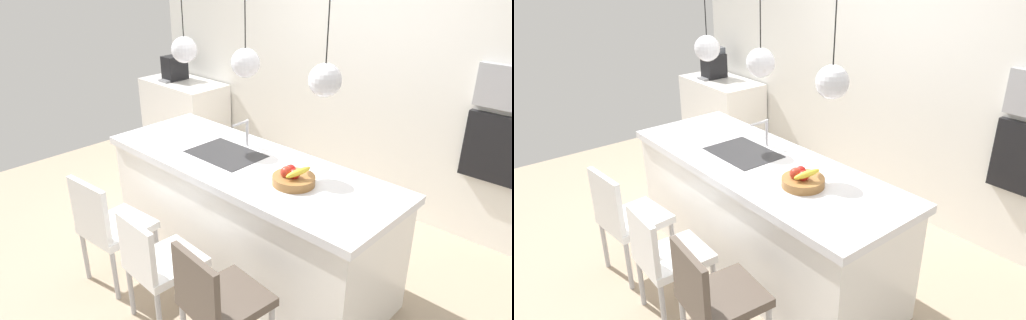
# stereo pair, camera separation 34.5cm
# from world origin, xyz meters

# --- Properties ---
(floor) EXTENTS (6.60, 6.60, 0.00)m
(floor) POSITION_xyz_m (0.00, 0.00, 0.00)
(floor) COLOR tan
(floor) RESTS_ON ground
(back_wall) EXTENTS (6.00, 0.10, 2.60)m
(back_wall) POSITION_xyz_m (0.00, 1.65, 1.30)
(back_wall) COLOR silver
(back_wall) RESTS_ON ground
(kitchen_island) EXTENTS (2.42, 0.87, 0.91)m
(kitchen_island) POSITION_xyz_m (0.00, 0.00, 0.46)
(kitchen_island) COLOR white
(kitchen_island) RESTS_ON ground
(sink_basin) EXTENTS (0.56, 0.40, 0.02)m
(sink_basin) POSITION_xyz_m (-0.23, 0.00, 0.91)
(sink_basin) COLOR #2D2D30
(sink_basin) RESTS_ON kitchen_island
(faucet) EXTENTS (0.02, 0.17, 0.22)m
(faucet) POSITION_xyz_m (-0.23, 0.21, 1.06)
(faucet) COLOR silver
(faucet) RESTS_ON kitchen_island
(fruit_bowl) EXTENTS (0.29, 0.29, 0.16)m
(fruit_bowl) POSITION_xyz_m (0.48, -0.03, 0.96)
(fruit_bowl) COLOR #9E6B38
(fruit_bowl) RESTS_ON kitchen_island
(side_counter) EXTENTS (1.10, 0.60, 0.85)m
(side_counter) POSITION_xyz_m (-2.40, 1.28, 0.43)
(side_counter) COLOR white
(side_counter) RESTS_ON ground
(coffee_machine) EXTENTS (0.20, 0.35, 0.38)m
(coffee_machine) POSITION_xyz_m (-2.55, 1.28, 1.02)
(coffee_machine) COLOR black
(coffee_machine) RESTS_ON side_counter
(oven) EXTENTS (0.56, 0.08, 0.56)m
(oven) POSITION_xyz_m (1.28, 1.58, 0.91)
(oven) COLOR black
(oven) RESTS_ON back_wall
(chair_near) EXTENTS (0.48, 0.48, 0.89)m
(chair_near) POSITION_xyz_m (-0.59, -0.86, 0.50)
(chair_near) COLOR white
(chair_near) RESTS_ON ground
(chair_middle) EXTENTS (0.43, 0.47, 0.83)m
(chair_middle) POSITION_xyz_m (0.01, -0.85, 0.47)
(chair_middle) COLOR white
(chair_middle) RESTS_ON ground
(chair_far) EXTENTS (0.47, 0.49, 0.87)m
(chair_far) POSITION_xyz_m (0.61, -0.85, 0.50)
(chair_far) COLOR brown
(chair_far) RESTS_ON ground
(pendant_light_left) EXTENTS (0.20, 0.20, 0.80)m
(pendant_light_left) POSITION_xyz_m (-0.67, 0.00, 1.66)
(pendant_light_left) COLOR silver
(pendant_light_center) EXTENTS (0.20, 0.20, 0.80)m
(pendant_light_center) POSITION_xyz_m (0.00, 0.00, 1.66)
(pendant_light_center) COLOR silver
(pendant_light_right) EXTENTS (0.20, 0.20, 0.80)m
(pendant_light_right) POSITION_xyz_m (0.67, 0.00, 1.66)
(pendant_light_right) COLOR silver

